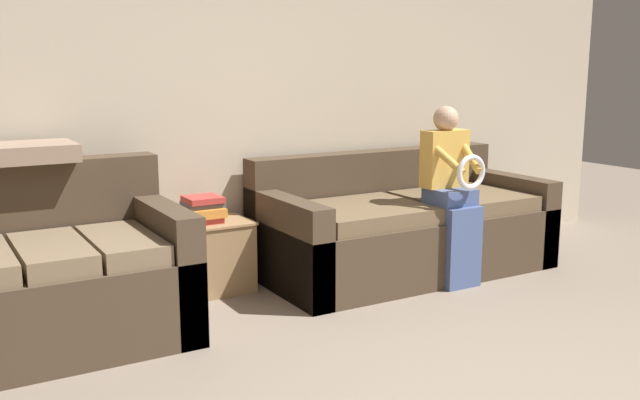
# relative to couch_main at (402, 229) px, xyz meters

# --- Properties ---
(wall_back) EXTENTS (6.90, 0.06, 2.55)m
(wall_back) POSITION_rel_couch_main_xyz_m (-0.93, 0.54, 0.96)
(wall_back) COLOR beige
(wall_back) RESTS_ON ground_plane
(couch_main) EXTENTS (2.13, 0.99, 0.86)m
(couch_main) POSITION_rel_couch_main_xyz_m (0.00, 0.00, 0.00)
(couch_main) COLOR #473828
(couch_main) RESTS_ON ground_plane
(couch_side) EXTENTS (1.42, 0.97, 0.96)m
(couch_side) POSITION_rel_couch_main_xyz_m (-2.49, -0.13, 0.03)
(couch_side) COLOR #473828
(couch_side) RESTS_ON ground_plane
(child_left_seated) EXTENTS (0.33, 0.38, 1.23)m
(child_left_seated) POSITION_rel_couch_main_xyz_m (0.10, -0.41, 0.36)
(child_left_seated) COLOR #475B8E
(child_left_seated) RESTS_ON ground_plane
(side_shelf) EXTENTS (0.61, 0.44, 0.48)m
(side_shelf) POSITION_rel_couch_main_xyz_m (-1.45, 0.27, -0.07)
(side_shelf) COLOR #9E7A51
(side_shelf) RESTS_ON ground_plane
(book_stack) EXTENTS (0.26, 0.31, 0.17)m
(book_stack) POSITION_rel_couch_main_xyz_m (-1.45, 0.27, 0.25)
(book_stack) COLOR #BC3833
(book_stack) RESTS_ON side_shelf
(throw_pillow) EXTENTS (0.43, 0.43, 0.10)m
(throw_pillow) POSITION_rel_couch_main_xyz_m (-2.46, 0.21, 0.70)
(throw_pillow) COLOR gray
(throw_pillow) RESTS_ON couch_side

